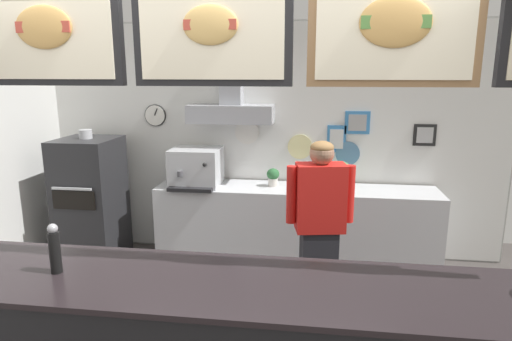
% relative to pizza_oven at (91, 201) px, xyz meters
% --- Properties ---
extents(back_wall_assembly, '(5.34, 3.01, 2.70)m').
position_rel_pizza_oven_xyz_m(back_wall_assembly, '(1.96, 0.39, 0.73)').
color(back_wall_assembly, '#9E9E99').
rests_on(back_wall_assembly, ground_plane).
extents(back_prep_counter, '(3.08, 0.59, 0.90)m').
position_rel_pizza_oven_xyz_m(back_prep_counter, '(2.30, 0.20, -0.27)').
color(back_prep_counter, silver).
rests_on(back_prep_counter, ground_plane).
extents(pizza_oven, '(0.62, 0.73, 1.53)m').
position_rel_pizza_oven_xyz_m(pizza_oven, '(0.00, 0.00, 0.00)').
color(pizza_oven, '#232326').
rests_on(pizza_oven, ground_plane).
extents(shop_worker, '(0.54, 0.29, 1.62)m').
position_rel_pizza_oven_xyz_m(shop_worker, '(2.55, -1.07, 0.16)').
color(shop_worker, '#232328').
rests_on(shop_worker, ground_plane).
extents(espresso_machine, '(0.54, 0.57, 0.42)m').
position_rel_pizza_oven_xyz_m(espresso_machine, '(1.19, 0.18, 0.39)').
color(espresso_machine, silver).
rests_on(espresso_machine, back_prep_counter).
extents(potted_sage, '(0.14, 0.14, 0.20)m').
position_rel_pizza_oven_xyz_m(potted_sage, '(2.04, 0.24, 0.29)').
color(potted_sage, beige).
rests_on(potted_sage, back_prep_counter).
extents(potted_rosemary, '(0.28, 0.28, 0.31)m').
position_rel_pizza_oven_xyz_m(potted_rosemary, '(2.77, 0.24, 0.35)').
color(potted_rosemary, beige).
rests_on(potted_rosemary, back_prep_counter).
extents(pepper_grinder, '(0.06, 0.06, 0.27)m').
position_rel_pizza_oven_xyz_m(pepper_grinder, '(1.15, -2.48, 0.52)').
color(pepper_grinder, black).
rests_on(pepper_grinder, service_counter).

